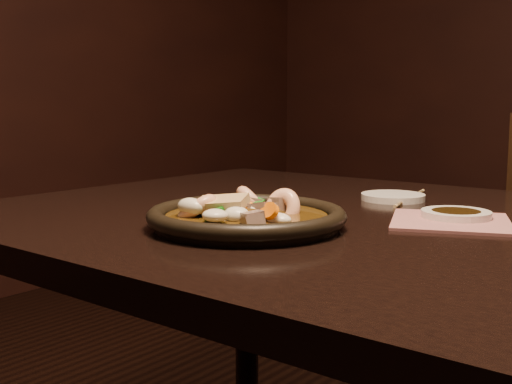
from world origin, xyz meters
The scene contains 7 objects.
table centered at (0.00, 0.00, 0.67)m, with size 1.60×0.90×0.75m.
plate centered at (-0.27, -0.18, 0.76)m, with size 0.28×0.28×0.03m.
stirfry centered at (-0.27, -0.18, 0.77)m, with size 0.17×0.17×0.06m.
soy_dish centered at (-0.06, 0.07, 0.76)m, with size 0.10×0.10×0.01m, color white.
saucer_left centered at (-0.23, 0.19, 0.76)m, with size 0.11×0.11×0.01m, color white.
chopsticks centered at (-0.20, 0.21, 0.75)m, with size 0.05×0.21×0.01m.
napkin centered at (-0.06, 0.04, 0.75)m, with size 0.17×0.17×0.00m, color #9B5F5F.
Camera 1 is at (0.30, -0.86, 0.93)m, focal length 45.00 mm.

